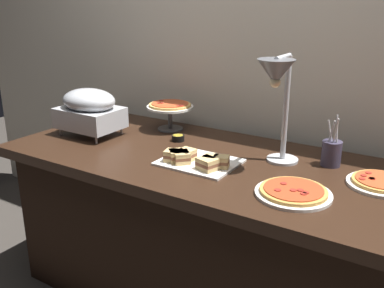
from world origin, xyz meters
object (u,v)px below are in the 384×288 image
Objects in this scene: heat_lamp at (277,84)px; sauce_cup_near at (178,138)px; pizza_plate_center at (381,183)px; utensil_holder at (331,153)px; sandwich_platter at (195,160)px; pizza_plate_raised_stand at (170,108)px; chafing_dish at (90,109)px; pizza_plate_front at (293,192)px.

heat_lamp is 7.38× the size of sauce_cup_near.
utensil_holder is at bearing 153.75° from pizza_plate_center.
pizza_plate_center is 0.78× the size of sandwich_platter.
heat_lamp reaches higher than pizza_plate_raised_stand.
chafing_dish is 1.14× the size of pizza_plate_front.
pizza_plate_raised_stand reaches higher than sauce_cup_near.
chafing_dish is 1.22m from utensil_holder.
sauce_cup_near is (-0.98, 0.04, 0.00)m from pizza_plate_center.
chafing_dish is at bearing -134.52° from pizza_plate_raised_stand.
sauce_cup_near is at bearing 177.68° from pizza_plate_center.
heat_lamp is 0.66m from sauce_cup_near.
sauce_cup_near is at bearing 136.16° from sandwich_platter.
chafing_dish reaches higher than pizza_plate_center.
sandwich_platter is (0.70, -0.08, -0.12)m from chafing_dish.
pizza_plate_raised_stand is (-0.70, 0.25, -0.25)m from heat_lamp.
sauce_cup_near is at bearing 169.13° from heat_lamp.
pizza_plate_front and pizza_plate_center have the same top height.
pizza_plate_front is 1.24× the size of utensil_holder.
sandwich_platter is (0.40, -0.39, -0.09)m from pizza_plate_raised_stand.
utensil_holder is (-0.23, 0.11, 0.05)m from pizza_plate_center.
sandwich_platter is 0.35m from sauce_cup_near.
pizza_plate_front is 4.39× the size of sauce_cup_near.
pizza_plate_raised_stand is (-0.87, 0.45, 0.11)m from pizza_plate_front.
sauce_cup_near is at bearing 19.31° from chafing_dish.
pizza_plate_center is 0.98m from sauce_cup_near.
chafing_dish is 1.27× the size of pizza_plate_raised_stand.
heat_lamp is at bearing 129.88° from pizza_plate_front.
pizza_plate_front is at bearing -94.60° from utensil_holder.
pizza_plate_center is 1.02× the size of pizza_plate_raised_stand.
pizza_plate_raised_stand reaches higher than pizza_plate_front.
pizza_plate_front is at bearing -50.12° from heat_lamp.
chafing_dish is 4.99× the size of sauce_cup_near.
heat_lamp is at bearing -10.87° from sauce_cup_near.
chafing_dish is 1.44m from pizza_plate_center.
chafing_dish is 1.19m from pizza_plate_front.
sauce_cup_near is (-0.55, 0.11, -0.35)m from heat_lamp.
pizza_plate_center is 1.13× the size of utensil_holder.
pizza_plate_raised_stand is at bearing 175.25° from utensil_holder.
heat_lamp reaches higher than pizza_plate_center.
chafing_dish reaches higher than pizza_plate_raised_stand.
utensil_holder is (1.20, 0.23, -0.08)m from chafing_dish.
pizza_plate_front is at bearing -133.96° from pizza_plate_center.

